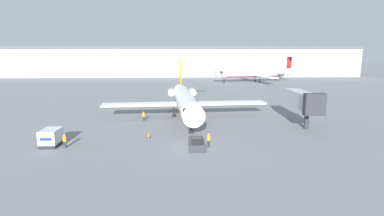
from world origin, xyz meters
The scene contains 11 objects.
ground_plane centered at (0.00, 0.00, 0.00)m, with size 600.00×600.00×0.00m, color slate.
terminal_building centered at (0.00, 120.00, 7.63)m, with size 180.00×16.80×15.20m.
airplane_main centered at (-0.96, 19.01, 3.42)m, with size 31.27×29.55×10.74m.
pushback_tug centered at (0.20, 0.56, 0.60)m, with size 1.97×4.50×1.67m.
luggage_cart centered at (-19.22, 2.24, 1.13)m, with size 2.18×3.35×2.26m.
worker_near_tug centered at (1.79, 0.69, 0.98)m, with size 0.40×0.26×1.86m.
worker_by_wing centered at (-8.61, 16.44, 0.90)m, with size 0.40×0.24×1.72m.
worker_on_apron centered at (-17.05, 1.17, 0.98)m, with size 0.40×0.26×1.85m.
traffic_cone_left centered at (-6.60, 5.66, 0.36)m, with size 0.60×0.60×0.75m.
airplane_parked_far_left centered at (29.59, 86.93, 3.73)m, with size 34.27×32.16×10.59m.
jet_bridge centered at (18.62, 11.39, 4.44)m, with size 3.20×10.37×6.19m.
Camera 1 is at (-1.98, -37.10, 12.36)m, focal length 28.00 mm.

